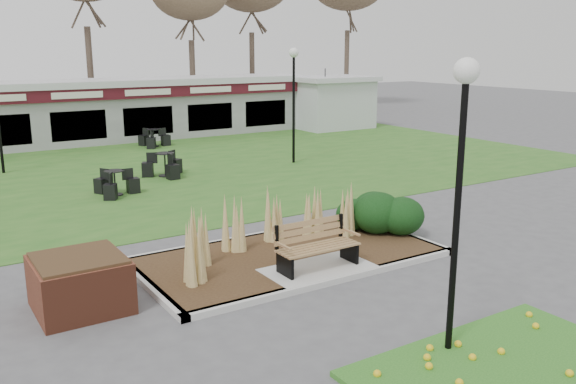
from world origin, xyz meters
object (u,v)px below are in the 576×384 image
bistro_set_a (115,187)px  patio_umbrella (325,104)px  service_hut (331,102)px  bistro_set_b (154,141)px  lamp_post_far_right (294,80)px  bistro_set_d (165,168)px  lamp_post_near_left (462,144)px  brick_planter (80,283)px  park_bench (315,245)px  food_pavilion (70,112)px

bistro_set_a → patio_umbrella: bearing=32.4°
service_hut → bistro_set_b: 10.76m
service_hut → lamp_post_far_right: (-7.44, -7.63, 1.74)m
bistro_set_d → patio_umbrella: size_ratio=0.67×
lamp_post_near_left → lamp_post_far_right: lamp_post_far_right is taller
bistro_set_a → bistro_set_d: bistro_set_d is taller
brick_planter → patio_umbrella: (17.45, 17.00, 0.89)m
service_hut → lamp_post_near_left: (-13.72, -21.50, 1.67)m
bistro_set_a → bistro_set_d: (2.31, 1.80, 0.02)m
bistro_set_a → bistro_set_d: bearing=38.0°
park_bench → brick_planter: (-4.40, 0.75, -0.11)m
lamp_post_far_right → park_bench: bearing=-120.9°
park_bench → bistro_set_d: size_ratio=1.10×
patio_umbrella → bistro_set_d: bearing=-148.7°
park_bench → bistro_set_d: bearing=85.0°
park_bench → patio_umbrella: 22.04m
brick_planter → food_pavilion: bearing=76.9°
lamp_post_far_right → bistro_set_a: bearing=-168.2°
service_hut → bistro_set_a: bearing=-148.4°
lamp_post_far_right → bistro_set_a: lamp_post_far_right is taller
service_hut → bistro_set_d: size_ratio=2.85×
lamp_post_far_right → bistro_set_d: bearing=177.3°
park_bench → service_hut: service_hut is taller
brick_planter → bistro_set_b: 17.57m
lamp_post_near_left → bistro_set_d: bearing=85.4°
bistro_set_d → service_hut: bearing=30.4°
bistro_set_d → patio_umbrella: 14.26m
service_hut → bistro_set_a: service_hut is taller
park_bench → food_pavilion: size_ratio=0.07×
brick_planter → lamp_post_near_left: size_ratio=0.35×
service_hut → bistro_set_a: 17.55m
park_bench → brick_planter: park_bench is taller
bistro_set_a → patio_umbrella: size_ratio=0.63×
lamp_post_near_left → bistro_set_b: bearing=81.5°
service_hut → lamp_post_far_right: 10.79m
park_bench → lamp_post_near_left: 4.53m
park_bench → lamp_post_far_right: lamp_post_far_right is taller
lamp_post_near_left → patio_umbrella: size_ratio=1.87×
brick_planter → patio_umbrella: bearing=44.3°
brick_planter → patio_umbrella: size_ratio=0.66×
lamp_post_far_right → patio_umbrella: (6.99, 7.63, -1.82)m
lamp_post_near_left → bistro_set_b: lamp_post_near_left is taller
patio_umbrella → service_hut: bearing=0.0°
bistro_set_b → bistro_set_a: bearing=-117.5°
brick_planter → lamp_post_far_right: (10.46, 9.37, 2.71)m
bistro_set_d → patio_umbrella: bearing=31.3°
service_hut → lamp_post_far_right: size_ratio=1.01×
bistro_set_d → bistro_set_a: bearing=-142.0°
park_bench → brick_planter: bearing=170.3°
brick_planter → bistro_set_a: size_ratio=1.05×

